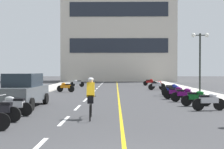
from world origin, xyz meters
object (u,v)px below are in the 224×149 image
at_px(parked_car_near, 23,90).
at_px(motorcycle_8, 172,89).
at_px(motorcycle_4, 197,98).
at_px(cyclist_rider, 91,97).
at_px(motorcycle_7, 173,90).
at_px(motorcycle_11, 158,85).
at_px(motorcycle_12, 77,83).
at_px(motorcycle_2, 14,105).
at_px(motorcycle_9, 65,87).
at_px(motorcycle_6, 176,92).
at_px(motorcycle_3, 209,101).
at_px(motorcycle_5, 184,94).
at_px(motorcycle_13, 150,82).
at_px(motorcycle_10, 157,85).
at_px(street_lamp_mid, 200,49).

xyz_separation_m(parked_car_near, motorcycle_8, (9.63, 8.17, -0.44)).
relative_size(motorcycle_4, cyclist_rider, 0.96).
height_order(motorcycle_7, motorcycle_11, same).
bearing_deg(motorcycle_12, motorcycle_2, -89.56).
relative_size(motorcycle_7, motorcycle_9, 1.01).
bearing_deg(motorcycle_4, motorcycle_12, 116.48).
xyz_separation_m(motorcycle_6, motorcycle_8, (0.48, 3.95, 0.00)).
xyz_separation_m(motorcycle_3, motorcycle_5, (-0.27, 3.94, 0.00)).
distance_m(motorcycle_5, motorcycle_13, 19.12).
xyz_separation_m(motorcycle_5, motorcycle_7, (0.01, 3.54, 0.00)).
bearing_deg(motorcycle_6, motorcycle_8, 83.01).
distance_m(motorcycle_6, motorcycle_8, 3.97).
bearing_deg(parked_car_near, motorcycle_5, 16.06).
bearing_deg(motorcycle_8, motorcycle_2, -129.07).
distance_m(parked_car_near, motorcycle_5, 9.73).
height_order(motorcycle_4, motorcycle_8, same).
xyz_separation_m(motorcycle_11, motorcycle_12, (-9.11, 3.57, 0.00)).
distance_m(motorcycle_2, motorcycle_4, 9.61).
height_order(motorcycle_9, motorcycle_11, same).
bearing_deg(motorcycle_4, motorcycle_7, 91.40).
xyz_separation_m(motorcycle_2, cyclist_rider, (3.42, -0.67, 0.41)).
bearing_deg(motorcycle_8, motorcycle_10, 95.06).
bearing_deg(motorcycle_7, cyclist_rider, -118.49).
bearing_deg(motorcycle_11, motorcycle_4, -89.97).
xyz_separation_m(parked_car_near, motorcycle_5, (9.34, 2.69, -0.44)).
bearing_deg(street_lamp_mid, motorcycle_12, 137.94).
bearing_deg(street_lamp_mid, motorcycle_9, 168.32).
distance_m(motorcycle_6, cyclist_rider, 9.47).
relative_size(motorcycle_3, motorcycle_9, 1.01).
height_order(motorcycle_2, motorcycle_6, same).
distance_m(motorcycle_3, motorcycle_10, 14.81).
bearing_deg(motorcycle_3, motorcycle_10, 91.80).
bearing_deg(motorcycle_13, motorcycle_10, -92.01).
bearing_deg(motorcycle_8, motorcycle_12, 131.04).
height_order(motorcycle_9, cyclist_rider, cyclist_rider).
bearing_deg(motorcycle_2, motorcycle_11, 63.90).
xyz_separation_m(street_lamp_mid, cyclist_rider, (-8.00, -12.03, -2.87)).
height_order(motorcycle_6, motorcycle_10, same).
bearing_deg(motorcycle_2, motorcycle_12, 90.44).
relative_size(motorcycle_12, cyclist_rider, 0.96).
relative_size(parked_car_near, motorcycle_4, 2.48).
bearing_deg(motorcycle_5, cyclist_rider, -130.12).
bearing_deg(motorcycle_6, motorcycle_5, -82.63).
bearing_deg(motorcycle_9, motorcycle_13, 50.80).
relative_size(motorcycle_5, motorcycle_8, 1.00).
relative_size(motorcycle_11, motorcycle_13, 1.02).
distance_m(parked_car_near, motorcycle_4, 9.51).
bearing_deg(motorcycle_7, motorcycle_11, 89.16).
distance_m(street_lamp_mid, motorcycle_8, 4.04).
bearing_deg(motorcycle_2, parked_car_near, 100.19).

